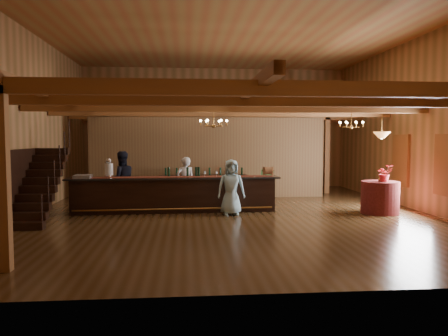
{
  "coord_description": "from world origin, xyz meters",
  "views": [
    {
      "loc": [
        -1.36,
        -13.26,
        2.32
      ],
      "look_at": [
        -0.15,
        0.57,
        1.35
      ],
      "focal_mm": 35.0,
      "sensor_mm": 36.0,
      "label": 1
    }
  ],
  "objects": [
    {
      "name": "wall_back",
      "position": [
        0.0,
        7.0,
        2.75
      ],
      "size": [
        12.0,
        0.1,
        5.5
      ],
      "primitive_type": "cube",
      "color": "#A36E43",
      "rests_on": "floor"
    },
    {
      "name": "bar_bottle_0",
      "position": [
        -1.91,
        0.48,
        1.24
      ],
      "size": [
        0.07,
        0.07,
        0.3
      ],
      "primitive_type": "cylinder",
      "color": "black",
      "rests_on": "tasting_bar"
    },
    {
      "name": "beam_grid",
      "position": [
        0.0,
        0.51,
        3.24
      ],
      "size": [
        11.9,
        13.9,
        0.39
      ],
      "color": "brown",
      "rests_on": "wall_left"
    },
    {
      "name": "chandelier_left",
      "position": [
        -0.55,
        -0.56,
        2.76
      ],
      "size": [
        0.8,
        0.8,
        0.6
      ],
      "color": "#A57132",
      "rests_on": "beam_grid"
    },
    {
      "name": "window_right_back",
      "position": [
        5.95,
        1.0,
        1.55
      ],
      "size": [
        0.12,
        1.05,
        1.75
      ],
      "primitive_type": "cube",
      "color": "white",
      "rests_on": "wall_right"
    },
    {
      "name": "bar_bottle_1",
      "position": [
        -1.31,
        0.5,
        1.24
      ],
      "size": [
        0.07,
        0.07,
        0.3
      ],
      "primitive_type": "cylinder",
      "color": "black",
      "rests_on": "tasting_bar"
    },
    {
      "name": "floor",
      "position": [
        0.0,
        0.0,
        0.0
      ],
      "size": [
        14.0,
        14.0,
        0.0
      ],
      "primitive_type": "plane",
      "color": "#3D2611",
      "rests_on": "ground"
    },
    {
      "name": "glass_rack_tray",
      "position": [
        -4.48,
        0.24,
        1.14
      ],
      "size": [
        0.5,
        0.5,
        0.1
      ],
      "primitive_type": "cube",
      "color": "gray",
      "rests_on": "tasting_bar"
    },
    {
      "name": "guest",
      "position": [
        -0.02,
        -0.36,
        0.84
      ],
      "size": [
        0.84,
        0.56,
        1.68
      ],
      "primitive_type": "imported",
      "rotation": [
        0.0,
        0.0,
        0.03
      ],
      "color": "#A1CEDE",
      "rests_on": "floor"
    },
    {
      "name": "floor_plant",
      "position": [
        1.55,
        2.61,
        0.62
      ],
      "size": [
        0.85,
        0.78,
        1.25
      ],
      "primitive_type": "imported",
      "rotation": [
        0.0,
        0.0,
        -0.4
      ],
      "color": "#224A1E",
      "rests_on": "floor"
    },
    {
      "name": "table_flowers",
      "position": [
        4.62,
        -0.6,
        1.25
      ],
      "size": [
        0.48,
        0.42,
        0.52
      ],
      "primitive_type": "imported",
      "rotation": [
        0.0,
        0.0,
        0.03
      ],
      "color": "red",
      "rests_on": "round_table"
    },
    {
      "name": "staff_second",
      "position": [
        -3.48,
        1.22,
        0.94
      ],
      "size": [
        1.11,
        1.0,
        1.88
      ],
      "primitive_type": "imported",
      "rotation": [
        0.0,
        0.0,
        3.53
      ],
      "color": "black",
      "rests_on": "floor"
    },
    {
      "name": "ceiling",
      "position": [
        0.0,
        0.0,
        5.5
      ],
      "size": [
        14.0,
        14.0,
        0.0
      ],
      "primitive_type": "plane",
      "rotation": [
        3.14,
        0.0,
        0.0
      ],
      "color": "#97532C",
      "rests_on": "wall_back"
    },
    {
      "name": "table_vase",
      "position": [
        4.56,
        -0.48,
        1.12
      ],
      "size": [
        0.17,
        0.17,
        0.27
      ],
      "primitive_type": "imported",
      "rotation": [
        0.0,
        0.0,
        0.24
      ],
      "color": "#A57132",
      "rests_on": "round_table"
    },
    {
      "name": "partition_wall",
      "position": [
        -0.5,
        3.5,
        1.55
      ],
      "size": [
        9.0,
        0.18,
        3.1
      ],
      "primitive_type": "cube",
      "color": "brown",
      "rests_on": "floor"
    },
    {
      "name": "raffle_drum",
      "position": [
        1.24,
        0.39,
        1.27
      ],
      "size": [
        0.34,
        0.24,
        0.3
      ],
      "color": "#9F6A3E",
      "rests_on": "tasting_bar"
    },
    {
      "name": "wall_front",
      "position": [
        0.0,
        -7.0,
        2.75
      ],
      "size": [
        12.0,
        0.1,
        5.5
      ],
      "primitive_type": "cube",
      "color": "#A36E43",
      "rests_on": "floor"
    },
    {
      "name": "wall_left",
      "position": [
        -6.0,
        0.0,
        2.75
      ],
      "size": [
        0.1,
        14.0,
        5.5
      ],
      "primitive_type": "cube",
      "color": "#A36E43",
      "rests_on": "floor"
    },
    {
      "name": "round_table",
      "position": [
        4.56,
        -0.46,
        0.49
      ],
      "size": [
        1.14,
        1.14,
        0.99
      ],
      "primitive_type": "cylinder",
      "color": "maroon",
      "rests_on": "floor"
    },
    {
      "name": "bar_bottle_3",
      "position": [
        -0.96,
        0.51,
        1.24
      ],
      "size": [
        0.07,
        0.07,
        0.3
      ],
      "primitive_type": "cylinder",
      "color": "black",
      "rests_on": "tasting_bar"
    },
    {
      "name": "pendant_lamp",
      "position": [
        4.56,
        -0.46,
        2.4
      ],
      "size": [
        0.52,
        0.52,
        0.9
      ],
      "color": "#A57132",
      "rests_on": "beam_grid"
    },
    {
      "name": "staircase",
      "position": [
        -5.45,
        -0.74,
        1.0
      ],
      "size": [
        1.0,
        2.8,
        2.0
      ],
      "color": "black",
      "rests_on": "floor"
    },
    {
      "name": "wall_right",
      "position": [
        6.0,
        0.0,
        2.75
      ],
      "size": [
        0.1,
        14.0,
        5.5
      ],
      "primitive_type": "cube",
      "color": "#A36E43",
      "rests_on": "floor"
    },
    {
      "name": "beverage_dispenser",
      "position": [
        -3.73,
        0.36,
        1.38
      ],
      "size": [
        0.26,
        0.26,
        0.6
      ],
      "color": "silver",
      "rests_on": "tasting_bar"
    },
    {
      "name": "chandelier_right",
      "position": [
        3.93,
        0.37,
        2.75
      ],
      "size": [
        0.8,
        0.8,
        0.6
      ],
      "color": "#A57132",
      "rests_on": "beam_grid"
    },
    {
      "name": "bartender",
      "position": [
        -1.39,
        1.22,
        0.84
      ],
      "size": [
        0.7,
        0.54,
        1.69
      ],
      "primitive_type": "imported",
      "rotation": [
        0.0,
        0.0,
        3.39
      ],
      "color": "silver",
      "rests_on": "floor"
    },
    {
      "name": "tasting_bar",
      "position": [
        -1.72,
        0.36,
        0.56
      ],
      "size": [
        6.58,
        1.01,
        1.11
      ],
      "rotation": [
        0.0,
        0.0,
        0.03
      ],
      "color": "black",
      "rests_on": "floor"
    },
    {
      "name": "backbar_shelf",
      "position": [
        -0.69,
        3.05,
        0.46
      ],
      "size": [
        3.29,
        0.84,
        0.92
      ],
      "primitive_type": "cube",
      "rotation": [
        0.0,
        0.0,
        0.1
      ],
      "color": "black",
      "rests_on": "floor"
    },
    {
      "name": "backroom_boxes",
      "position": [
        -0.29,
        5.5,
        0.53
      ],
      "size": [
        4.1,
        0.6,
        1.1
      ],
      "color": "black",
      "rests_on": "floor"
    },
    {
      "name": "support_posts",
      "position": [
        0.0,
        -0.5,
        1.6
      ],
      "size": [
        9.2,
        10.2,
        3.2
      ],
      "color": "brown",
      "rests_on": "floor"
    },
    {
      "name": "bar_bottle_2",
      "position": [
        -1.04,
        0.51,
        1.24
      ],
      "size": [
        0.07,
        0.07,
        0.3
      ],
      "primitive_type": "cylinder",
      "color": "black",
      "rests_on": "tasting_bar"
    },
    {
      "name": "window_right_front",
      "position": [
        5.95,
        -1.6,
        1.55
      ],
      "size": [
        0.12,
        1.05,
        1.75
      ],
      "primitive_type": "cube",
      "color": "white",
      "rests_on": "wall_right"
    }
  ]
}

